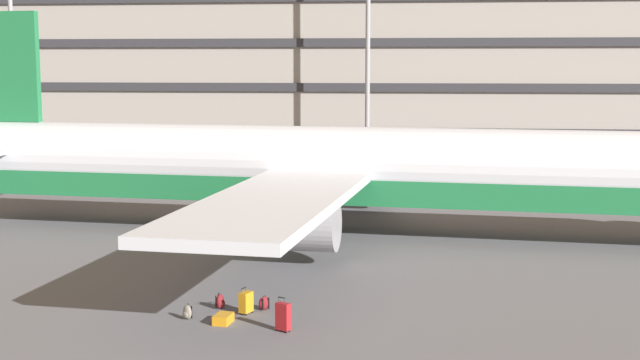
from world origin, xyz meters
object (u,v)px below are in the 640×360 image
at_px(suitcase_large, 246,302).
at_px(airliner, 340,169).
at_px(backpack_black, 187,313).
at_px(backpack_red, 264,303).
at_px(backpack_purple, 220,301).
at_px(suitcase_upright, 223,319).
at_px(suitcase_teal, 283,316).

bearing_deg(suitcase_large, airliner, 82.44).
height_order(backpack_black, backpack_red, backpack_black).
bearing_deg(backpack_purple, backpack_red, 0.84).
height_order(suitcase_upright, suitcase_teal, suitcase_teal).
bearing_deg(airliner, backpack_black, -103.66).
height_order(suitcase_large, backpack_purple, suitcase_large).
bearing_deg(suitcase_teal, suitcase_large, 130.36).
height_order(airliner, suitcase_large, airliner).
height_order(suitcase_teal, backpack_red, suitcase_teal).
bearing_deg(backpack_red, suitcase_upright, -121.65).
relative_size(suitcase_teal, backpack_purple, 1.95).
height_order(backpack_black, backpack_purple, backpack_purple).
distance_m(suitcase_teal, backpack_purple, 3.05).
bearing_deg(suitcase_upright, airliner, 81.13).
xyz_separation_m(airliner, backpack_black, (-3.28, -13.51, -2.62)).
bearing_deg(airliner, backpack_red, -95.69).
xyz_separation_m(backpack_black, backpack_red, (2.06, 1.24, -0.01)).
bearing_deg(suitcase_teal, airliner, 88.70).
xyz_separation_m(suitcase_teal, suitcase_large, (-1.36, 1.60, -0.08)).
xyz_separation_m(suitcase_large, backpack_black, (-1.59, -0.78, -0.15)).
height_order(backpack_red, backpack_purple, backpack_purple).
distance_m(airliner, suitcase_upright, 14.20).
height_order(suitcase_large, backpack_red, suitcase_large).
bearing_deg(suitcase_upright, backpack_red, 58.35).
relative_size(backpack_red, backpack_purple, 0.92).
height_order(airliner, backpack_red, airliner).
relative_size(backpack_black, backpack_red, 1.02).
height_order(suitcase_teal, suitcase_large, suitcase_teal).
bearing_deg(backpack_red, backpack_black, -148.96).
xyz_separation_m(backpack_red, backpack_purple, (-1.35, -0.02, 0.02)).
distance_m(airliner, backpack_black, 14.15).
distance_m(suitcase_upright, suitcase_teal, 1.93).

